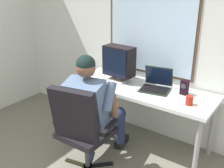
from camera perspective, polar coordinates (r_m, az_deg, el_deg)
name	(u,v)px	position (r m, az deg, el deg)	size (l,w,h in m)	color
wall_rear	(174,24)	(3.16, 12.92, 12.37)	(4.95, 0.08, 2.88)	silver
desk	(141,94)	(3.13, 6.12, -2.04)	(1.69, 0.62, 0.74)	gray
office_chair	(80,126)	(2.67, -6.69, -8.90)	(0.62, 0.58, 1.01)	black
person_seated	(94,107)	(2.83, -3.86, -4.97)	(0.60, 0.87, 1.25)	navy
crt_monitor	(119,62)	(3.22, 1.46, 4.76)	(0.38, 0.20, 0.43)	beige
laptop	(157,83)	(3.07, 9.41, 0.12)	(0.37, 0.35, 0.24)	#202A20
wine_glass	(91,72)	(3.29, -4.55, 2.47)	(0.08, 0.08, 0.15)	silver
desk_speaker	(184,87)	(2.98, 15.08, -0.70)	(0.08, 0.07, 0.16)	black
coffee_mug	(189,100)	(2.76, 16.04, -3.36)	(0.07, 0.07, 0.09)	#A12214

